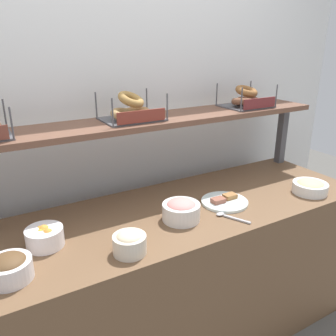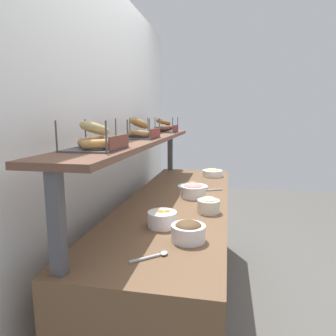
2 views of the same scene
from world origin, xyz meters
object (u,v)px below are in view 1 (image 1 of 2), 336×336
at_px(serving_plate_white, 224,201).
at_px(bowl_egg_salad, 310,187).
at_px(bowl_lox_spread, 181,210).
at_px(bagel_basket_cinnamon_raisin, 246,99).
at_px(bowl_chocolate_spread, 9,268).
at_px(serving_spoon_near_plate, 228,216).
at_px(bagel_basket_everything, 131,111).
at_px(bowl_fruit_salad, 45,237).
at_px(bowl_potato_salad, 130,242).

bearing_deg(serving_plate_white, bowl_egg_salad, -15.06).
height_order(bowl_lox_spread, bagel_basket_cinnamon_raisin, bagel_basket_cinnamon_raisin).
bearing_deg(serving_plate_white, bowl_chocolate_spread, -174.53).
relative_size(bowl_lox_spread, serving_spoon_near_plate, 1.13).
bearing_deg(serving_plate_white, bowl_lox_spread, -172.81).
height_order(bowl_chocolate_spread, bagel_basket_everything, bagel_basket_everything).
distance_m(bowl_chocolate_spread, bowl_fruit_salad, 0.23).
xyz_separation_m(serving_plate_white, bagel_basket_cinnamon_raisin, (0.40, 0.33, 0.47)).
xyz_separation_m(bowl_egg_salad, bowl_potato_salad, (-1.14, -0.03, 0.01)).
height_order(bowl_lox_spread, bowl_potato_salad, bowl_lox_spread).
bearing_deg(bagel_basket_cinnamon_raisin, bowl_fruit_salad, -168.41).
distance_m(bowl_egg_salad, bowl_potato_salad, 1.14).
height_order(bowl_fruit_salad, bowl_potato_salad, bowl_potato_salad).
bearing_deg(bowl_egg_salad, serving_spoon_near_plate, 179.88).
relative_size(bowl_potato_salad, bagel_basket_cinnamon_raisin, 0.47).
bearing_deg(bowl_egg_salad, serving_plate_white, 164.94).
distance_m(bowl_chocolate_spread, bowl_egg_salad, 1.59).
bearing_deg(bowl_potato_salad, serving_plate_white, 15.09).
bearing_deg(serving_plate_white, bowl_fruit_salad, 176.39).
xyz_separation_m(bowl_potato_salad, serving_plate_white, (0.63, 0.17, -0.04)).
bearing_deg(bowl_chocolate_spread, bowl_fruit_salad, 45.37).
bearing_deg(serving_spoon_near_plate, bagel_basket_cinnamon_raisin, 43.38).
relative_size(bowl_chocolate_spread, serving_plate_white, 0.66).
height_order(bowl_chocolate_spread, bagel_basket_cinnamon_raisin, bagel_basket_cinnamon_raisin).
bearing_deg(bagel_basket_cinnamon_raisin, serving_plate_white, -140.73).
xyz_separation_m(serving_spoon_near_plate, bagel_basket_cinnamon_raisin, (0.49, 0.46, 0.47)).
bearing_deg(bagel_basket_cinnamon_raisin, bowl_egg_salad, -77.07).
distance_m(bowl_fruit_salad, bagel_basket_cinnamon_raisin, 1.42).
xyz_separation_m(bowl_fruit_salad, bagel_basket_cinnamon_raisin, (1.32, 0.27, 0.43)).
distance_m(bowl_lox_spread, bowl_potato_salad, 0.36).
bearing_deg(bowl_egg_salad, bagel_basket_cinnamon_raisin, 102.93).
distance_m(serving_spoon_near_plate, bagel_basket_everything, 0.73).
height_order(bowl_egg_salad, bowl_lox_spread, bowl_lox_spread).
relative_size(bowl_fruit_salad, serving_spoon_near_plate, 0.97).
bearing_deg(bagel_basket_everything, bowl_fruit_salad, -152.68).
relative_size(bowl_lox_spread, bagel_basket_everything, 0.60).
height_order(bowl_chocolate_spread, bowl_potato_salad, bowl_potato_salad).
relative_size(bowl_lox_spread, bowl_potato_salad, 1.32).
height_order(bowl_egg_salad, bagel_basket_cinnamon_raisin, bagel_basket_cinnamon_raisin).
distance_m(bowl_potato_salad, serving_spoon_near_plate, 0.54).
height_order(serving_plate_white, bagel_basket_everything, bagel_basket_everything).
distance_m(bowl_chocolate_spread, serving_plate_white, 1.08).
bearing_deg(bagel_basket_cinnamon_raisin, bowl_potato_salad, -154.22).
bearing_deg(bowl_fruit_salad, bowl_lox_spread, -8.76).
relative_size(bowl_egg_salad, bagel_basket_cinnamon_raisin, 0.66).
distance_m(bowl_egg_salad, bowl_lox_spread, 0.81).
xyz_separation_m(bowl_fruit_salad, bowl_lox_spread, (0.62, -0.10, 0.01)).
xyz_separation_m(serving_plate_white, serving_spoon_near_plate, (-0.09, -0.14, -0.00)).
height_order(bowl_chocolate_spread, bowl_egg_salad, bowl_chocolate_spread).
relative_size(bowl_egg_salad, serving_plate_white, 0.78).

